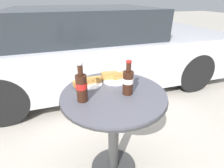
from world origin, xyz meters
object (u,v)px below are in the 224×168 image
(cola_bottle_right, at_px, (128,81))
(lunch_plate_far, at_px, (88,83))
(bistro_table, at_px, (114,114))
(cola_bottle_left, at_px, (82,87))
(parked_car, at_px, (95,48))
(lunch_plate_near, at_px, (115,77))

(cola_bottle_right, bearing_deg, lunch_plate_far, 137.43)
(cola_bottle_right, xyz_separation_m, lunch_plate_far, (-0.23, 0.21, -0.07))
(bistro_table, distance_m, cola_bottle_left, 0.36)
(cola_bottle_left, xyz_separation_m, parked_car, (0.51, 1.86, -0.28))
(parked_car, bearing_deg, lunch_plate_far, -104.45)
(cola_bottle_right, bearing_deg, cola_bottle_left, 178.64)
(lunch_plate_near, bearing_deg, cola_bottle_right, -87.53)
(lunch_plate_near, bearing_deg, lunch_plate_far, -175.36)
(lunch_plate_far, bearing_deg, bistro_table, -49.77)
(cola_bottle_left, height_order, parked_car, parked_car)
(cola_bottle_left, relative_size, lunch_plate_far, 1.15)
(parked_car, bearing_deg, cola_bottle_right, -95.96)
(cola_bottle_right, distance_m, parked_car, 1.90)
(cola_bottle_left, bearing_deg, lunch_plate_near, 36.69)
(cola_bottle_left, height_order, lunch_plate_far, cola_bottle_left)
(cola_bottle_left, xyz_separation_m, cola_bottle_right, (0.31, -0.01, -0.01))
(lunch_plate_far, xyz_separation_m, parked_car, (0.43, 1.66, -0.20))
(lunch_plate_far, bearing_deg, cola_bottle_left, -110.84)
(parked_car, bearing_deg, bistro_table, -98.78)
(cola_bottle_right, relative_size, lunch_plate_far, 1.07)
(bistro_table, height_order, cola_bottle_right, cola_bottle_right)
(cola_bottle_right, bearing_deg, bistro_table, 154.27)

